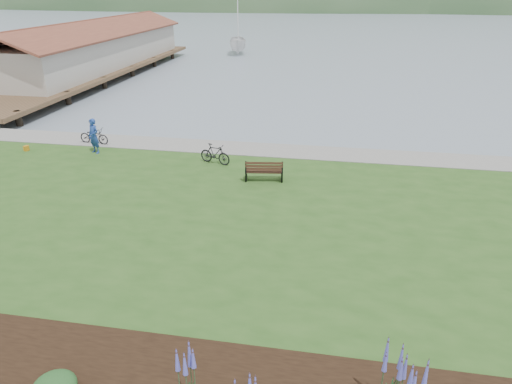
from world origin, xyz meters
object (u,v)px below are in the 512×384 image
(park_bench, at_px, (264,171))
(bicycle_a, at_px, (94,136))
(person, at_px, (93,133))
(sailboat, at_px, (238,54))

(park_bench, distance_m, bicycle_a, 10.78)
(park_bench, distance_m, person, 9.65)
(park_bench, height_order, bicycle_a, park_bench)
(person, height_order, bicycle_a, person)
(bicycle_a, bearing_deg, park_bench, -103.71)
(park_bench, relative_size, bicycle_a, 1.01)
(park_bench, distance_m, sailboat, 43.85)
(person, relative_size, sailboat, 0.08)
(park_bench, relative_size, sailboat, 0.07)
(bicycle_a, xyz_separation_m, sailboat, (-0.06, 39.02, -0.86))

